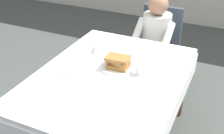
# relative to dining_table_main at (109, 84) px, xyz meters

# --- Properties ---
(dining_table_main) EXTENTS (1.12, 1.52, 0.74)m
(dining_table_main) POSITION_rel_dining_table_main_xyz_m (0.00, 0.00, 0.00)
(dining_table_main) COLOR white
(dining_table_main) RESTS_ON ground
(chair_diner) EXTENTS (0.44, 0.45, 0.93)m
(chair_diner) POSITION_rel_dining_table_main_xyz_m (0.07, 1.17, -0.12)
(chair_diner) COLOR #384251
(chair_diner) RESTS_ON ground
(diner_person) EXTENTS (0.40, 0.43, 1.12)m
(diner_person) POSITION_rel_dining_table_main_xyz_m (0.07, 1.01, 0.02)
(diner_person) COLOR silver
(diner_person) RESTS_ON ground
(plate_breakfast) EXTENTS (0.28, 0.28, 0.02)m
(plate_breakfast) POSITION_rel_dining_table_main_xyz_m (0.02, 0.12, 0.10)
(plate_breakfast) COLOR white
(plate_breakfast) RESTS_ON dining_table_main
(breakfast_stack) EXTENTS (0.20, 0.15, 0.09)m
(breakfast_stack) POSITION_rel_dining_table_main_xyz_m (0.03, 0.11, 0.15)
(breakfast_stack) COLOR #A36B33
(breakfast_stack) RESTS_ON plate_breakfast
(cup_coffee) EXTENTS (0.11, 0.08, 0.08)m
(cup_coffee) POSITION_rel_dining_table_main_xyz_m (0.22, 0.11, 0.13)
(cup_coffee) COLOR white
(cup_coffee) RESTS_ON dining_table_main
(syrup_pitcher) EXTENTS (0.08, 0.08, 0.07)m
(syrup_pitcher) POSITION_rel_dining_table_main_xyz_m (-0.28, 0.29, 0.13)
(syrup_pitcher) COLOR silver
(syrup_pitcher) RESTS_ON dining_table_main
(fork_left_of_plate) EXTENTS (0.02, 0.18, 0.00)m
(fork_left_of_plate) POSITION_rel_dining_table_main_xyz_m (-0.17, 0.10, 0.09)
(fork_left_of_plate) COLOR silver
(fork_left_of_plate) RESTS_ON dining_table_main
(knife_right_of_plate) EXTENTS (0.04, 0.20, 0.00)m
(knife_right_of_plate) POSITION_rel_dining_table_main_xyz_m (0.21, 0.10, 0.09)
(knife_right_of_plate) COLOR silver
(knife_right_of_plate) RESTS_ON dining_table_main
(spoon_near_edge) EXTENTS (0.15, 0.02, 0.00)m
(spoon_near_edge) POSITION_rel_dining_table_main_xyz_m (0.06, -0.23, 0.09)
(spoon_near_edge) COLOR silver
(spoon_near_edge) RESTS_ON dining_table_main
(napkin_folded) EXTENTS (0.17, 0.12, 0.01)m
(napkin_folded) POSITION_rel_dining_table_main_xyz_m (-0.28, -0.09, 0.09)
(napkin_folded) COLOR white
(napkin_folded) RESTS_ON dining_table_main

